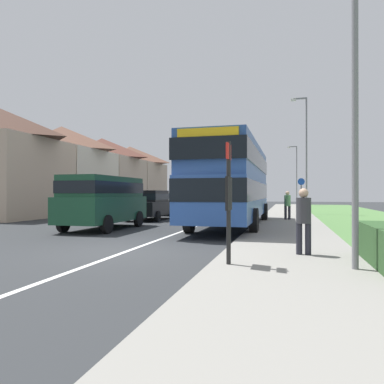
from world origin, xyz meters
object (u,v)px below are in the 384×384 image
at_px(pedestrian_at_stop, 304,218).
at_px(cycle_route_sign, 301,195).
at_px(pedestrian_walking_away, 287,204).
at_px(street_lamp_near, 349,46).
at_px(street_lamp_far, 296,172).
at_px(parked_car_black, 150,204).
at_px(parked_car_white, 176,202).
at_px(street_lamp_mid, 305,148).
at_px(double_decker_bus, 232,180).
at_px(parked_van_dark_green, 104,198).
at_px(bus_stop_sign, 229,194).

bearing_deg(pedestrian_at_stop, cycle_route_sign, 88.23).
relative_size(pedestrian_walking_away, street_lamp_near, 0.22).
bearing_deg(street_lamp_far, parked_car_black, -108.23).
distance_m(parked_car_white, street_lamp_near, 20.16).
relative_size(street_lamp_mid, street_lamp_far, 1.15).
relative_size(cycle_route_sign, street_lamp_far, 0.35).
distance_m(double_decker_bus, street_lamp_mid, 11.45).
height_order(parked_car_white, pedestrian_at_stop, parked_car_white).
height_order(double_decker_bus, pedestrian_walking_away, double_decker_bus).
bearing_deg(double_decker_bus, parked_car_black, 149.28).
bearing_deg(parked_car_black, pedestrian_walking_away, 5.84).
relative_size(parked_van_dark_green, cycle_route_sign, 1.95).
distance_m(street_lamp_near, street_lamp_far, 38.66).
relative_size(parked_car_white, street_lamp_far, 0.57).
xyz_separation_m(pedestrian_at_stop, pedestrian_walking_away, (-0.38, 11.68, 0.00)).
bearing_deg(parked_car_white, parked_car_black, -88.71).
xyz_separation_m(pedestrian_walking_away, street_lamp_mid, (1.22, 6.61, 3.79)).
bearing_deg(cycle_route_sign, street_lamp_near, -89.00).
relative_size(bus_stop_sign, street_lamp_mid, 0.31).
distance_m(pedestrian_at_stop, pedestrian_walking_away, 11.69).
relative_size(parked_van_dark_green, parked_car_white, 1.18).
height_order(pedestrian_at_stop, street_lamp_near, street_lamp_near).
bearing_deg(street_lamp_far, parked_car_white, -112.77).
bearing_deg(street_lamp_mid, pedestrian_at_stop, -92.62).
relative_size(cycle_route_sign, street_lamp_mid, 0.30).
distance_m(double_decker_bus, bus_stop_sign, 9.46).
height_order(cycle_route_sign, street_lamp_near, street_lamp_near).
bearing_deg(street_lamp_far, cycle_route_sign, -90.27).
relative_size(pedestrian_at_stop, cycle_route_sign, 0.66).
distance_m(street_lamp_near, street_lamp_mid, 19.74).
height_order(parked_van_dark_green, street_lamp_far, street_lamp_far).
distance_m(parked_car_black, street_lamp_far, 27.90).
xyz_separation_m(cycle_route_sign, street_lamp_far, (0.10, 21.66, 2.77)).
distance_m(parked_van_dark_green, pedestrian_walking_away, 9.98).
distance_m(bus_stop_sign, cycle_route_sign, 17.25).
bearing_deg(pedestrian_walking_away, parked_car_white, 149.61).
height_order(pedestrian_at_stop, cycle_route_sign, cycle_route_sign).
relative_size(double_decker_bus, street_lamp_near, 1.43).
bearing_deg(pedestrian_at_stop, street_lamp_mid, 87.38).
bearing_deg(parked_car_black, cycle_route_sign, 28.52).
distance_m(double_decker_bus, pedestrian_at_stop, 8.35).
xyz_separation_m(pedestrian_at_stop, bus_stop_sign, (-1.52, -1.58, 0.56)).
height_order(bus_stop_sign, street_lamp_mid, street_lamp_mid).
relative_size(pedestrian_walking_away, cycle_route_sign, 0.66).
distance_m(pedestrian_at_stop, street_lamp_near, 3.76).
distance_m(double_decker_bus, parked_car_black, 6.23).
bearing_deg(parked_car_black, parked_car_white, 91.29).
height_order(parked_car_black, street_lamp_near, street_lamp_near).
xyz_separation_m(cycle_route_sign, street_lamp_mid, (0.36, 2.74, 3.34)).
xyz_separation_m(pedestrian_at_stop, street_lamp_mid, (0.84, 18.29, 3.79)).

